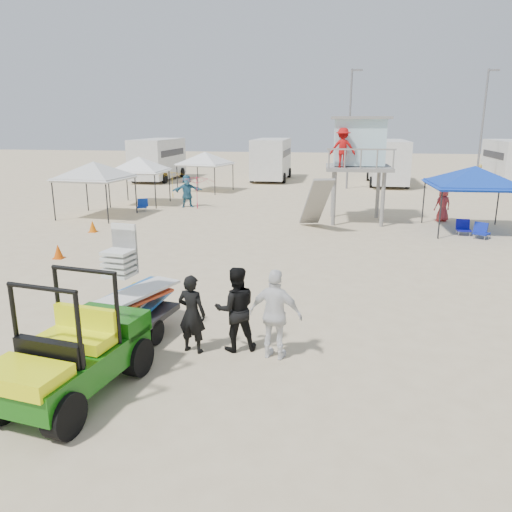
% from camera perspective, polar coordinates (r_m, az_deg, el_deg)
% --- Properties ---
extents(ground, '(140.00, 140.00, 0.00)m').
position_cam_1_polar(ground, '(10.31, -5.60, -11.20)').
color(ground, beige).
rests_on(ground, ground).
extents(utility_cart, '(1.81, 2.96, 2.11)m').
position_cam_1_polar(utility_cart, '(8.98, -20.70, -9.38)').
color(utility_cart, '#13590D').
rests_on(utility_cart, ground).
extents(surf_trailer, '(1.72, 2.70, 2.22)m').
position_cam_1_polar(surf_trailer, '(10.93, -14.58, -4.94)').
color(surf_trailer, black).
rests_on(surf_trailer, ground).
extents(man_left, '(0.66, 0.50, 1.63)m').
position_cam_1_polar(man_left, '(10.18, -7.34, -6.58)').
color(man_left, black).
rests_on(man_left, ground).
extents(man_mid, '(1.03, 0.92, 1.77)m').
position_cam_1_polar(man_mid, '(10.18, -2.34, -6.06)').
color(man_mid, black).
rests_on(man_mid, ground).
extents(man_right, '(1.14, 0.65, 1.83)m').
position_cam_1_polar(man_right, '(9.81, 2.26, -6.72)').
color(man_right, white).
rests_on(man_right, ground).
extents(lifeguard_tower, '(3.03, 3.03, 4.69)m').
position_cam_1_polar(lifeguard_tower, '(23.86, 11.50, 12.23)').
color(lifeguard_tower, gray).
rests_on(lifeguard_tower, ground).
extents(canopy_blue, '(3.58, 3.58, 3.19)m').
position_cam_1_polar(canopy_blue, '(23.03, 23.76, 9.05)').
color(canopy_blue, black).
rests_on(canopy_blue, ground).
extents(canopy_white_a, '(3.21, 3.21, 3.11)m').
position_cam_1_polar(canopy_white_a, '(25.77, -18.08, 9.91)').
color(canopy_white_a, black).
rests_on(canopy_white_a, ground).
extents(canopy_white_b, '(2.87, 2.87, 3.09)m').
position_cam_1_polar(canopy_white_b, '(29.17, -13.25, 10.72)').
color(canopy_white_b, black).
rests_on(canopy_white_b, ground).
extents(canopy_white_c, '(3.51, 3.51, 3.04)m').
position_cam_1_polar(canopy_white_c, '(34.10, -5.84, 11.52)').
color(canopy_white_c, black).
rests_on(canopy_white_c, ground).
extents(umbrella_a, '(2.58, 2.60, 1.78)m').
position_cam_1_polar(umbrella_a, '(27.25, -6.74, 7.24)').
color(umbrella_a, red).
rests_on(umbrella_a, ground).
extents(umbrella_b, '(2.38, 2.40, 1.64)m').
position_cam_1_polar(umbrella_b, '(31.57, -9.52, 8.07)').
color(umbrella_b, yellow).
rests_on(umbrella_b, ground).
extents(cone_near, '(0.34, 0.34, 0.50)m').
position_cam_1_polar(cone_near, '(18.44, -21.68, 0.49)').
color(cone_near, '#D74D06').
rests_on(cone_near, ground).
extents(cone_far, '(0.34, 0.34, 0.50)m').
position_cam_1_polar(cone_far, '(22.43, -18.17, 3.25)').
color(cone_far, '#E46307').
rests_on(cone_far, ground).
extents(beach_chair_a, '(0.70, 0.77, 0.64)m').
position_cam_1_polar(beach_chair_a, '(27.17, -12.89, 5.71)').
color(beach_chair_a, '#0E2F9A').
rests_on(beach_chair_a, ground).
extents(beach_chair_b, '(0.55, 0.58, 0.64)m').
position_cam_1_polar(beach_chair_b, '(22.52, 22.59, 3.05)').
color(beach_chair_b, '#0D0F93').
rests_on(beach_chair_b, ground).
extents(beach_chair_c, '(0.73, 0.83, 0.64)m').
position_cam_1_polar(beach_chair_c, '(22.11, 24.31, 2.66)').
color(beach_chair_c, '#0E209B').
rests_on(beach_chair_c, ground).
extents(rv_far_left, '(2.64, 6.80, 3.25)m').
position_cam_1_polar(rv_far_left, '(41.61, -11.13, 10.99)').
color(rv_far_left, silver).
rests_on(rv_far_left, ground).
extents(rv_mid_left, '(2.65, 6.50, 3.25)m').
position_cam_1_polar(rv_mid_left, '(40.87, 1.77, 11.19)').
color(rv_mid_left, silver).
rests_on(rv_mid_left, ground).
extents(rv_mid_right, '(2.64, 7.00, 3.25)m').
position_cam_1_polar(rv_mid_right, '(39.16, 14.85, 10.54)').
color(rv_mid_right, silver).
rests_on(rv_mid_right, ground).
extents(rv_far_right, '(2.64, 6.60, 3.25)m').
position_cam_1_polar(rv_far_right, '(42.39, 27.04, 9.73)').
color(rv_far_right, silver).
rests_on(rv_far_right, ground).
extents(light_pole_left, '(0.14, 0.14, 8.00)m').
position_cam_1_polar(light_pole_left, '(35.92, 10.61, 13.93)').
color(light_pole_left, slate).
rests_on(light_pole_left, ground).
extents(light_pole_right, '(0.14, 0.14, 8.00)m').
position_cam_1_polar(light_pole_right, '(38.61, 24.40, 12.95)').
color(light_pole_right, slate).
rests_on(light_pole_right, ground).
extents(distant_beachgoers, '(19.35, 14.49, 1.77)m').
position_cam_1_polar(distant_beachgoers, '(28.03, 5.01, 7.43)').
color(distant_beachgoers, '#A83032').
rests_on(distant_beachgoers, ground).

